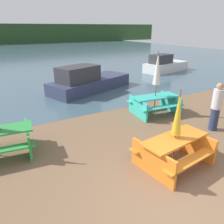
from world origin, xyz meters
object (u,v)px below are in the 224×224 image
(boat, at_px, (88,81))
(person, at_px, (216,107))
(umbrella_white, at_px, (157,69))
(umbrella_gold, at_px, (178,113))
(boat_second, at_px, (165,65))
(picnic_table_orange, at_px, (174,148))
(picnic_table_teal, at_px, (155,103))

(boat, distance_m, person, 6.98)
(umbrella_white, height_order, boat, umbrella_white)
(umbrella_gold, distance_m, umbrella_white, 3.59)
(boat_second, bearing_deg, picnic_table_orange, -141.59)
(umbrella_gold, relative_size, boat_second, 0.48)
(boat, bearing_deg, boat_second, -4.11)
(picnic_table_orange, relative_size, boat, 0.38)
(umbrella_gold, bearing_deg, umbrella_white, 57.40)
(picnic_table_orange, height_order, umbrella_gold, umbrella_gold)
(umbrella_white, bearing_deg, picnic_table_teal, 135.00)
(umbrella_white, distance_m, boat_second, 9.60)
(umbrella_white, bearing_deg, boat_second, 44.94)
(picnic_table_teal, xyz_separation_m, boat_second, (6.73, 6.71, 0.04))
(person, bearing_deg, umbrella_white, 109.00)
(boat, height_order, person, person)
(picnic_table_orange, bearing_deg, umbrella_gold, 180.00)
(umbrella_white, relative_size, boat_second, 0.59)
(picnic_table_orange, relative_size, boat_second, 0.47)
(boat, bearing_deg, umbrella_gold, -117.10)
(umbrella_white, height_order, person, umbrella_white)
(picnic_table_teal, relative_size, boat, 0.38)
(person, bearing_deg, boat_second, 56.15)
(picnic_table_orange, distance_m, umbrella_white, 3.82)
(umbrella_gold, distance_m, boat_second, 13.04)
(picnic_table_teal, bearing_deg, boat, 101.68)
(picnic_table_orange, xyz_separation_m, person, (2.67, 0.81, 0.37))
(boat, bearing_deg, umbrella_white, -98.08)
(umbrella_white, xyz_separation_m, person, (0.75, -2.19, -1.01))
(umbrella_gold, bearing_deg, boat, 82.65)
(boat, height_order, boat_second, boat)
(boat, xyz_separation_m, boat_second, (7.67, 2.15, -0.01))
(picnic_table_teal, bearing_deg, umbrella_white, -45.00)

